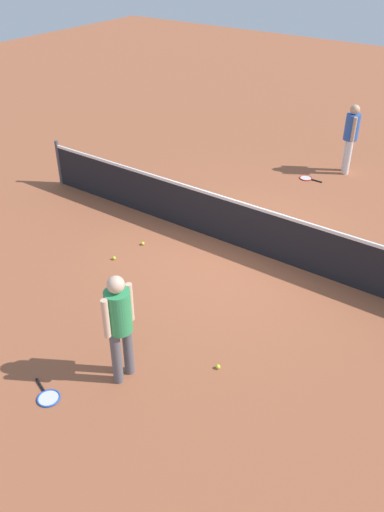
# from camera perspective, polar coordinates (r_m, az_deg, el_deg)

# --- Properties ---
(ground_plane) EXTENTS (40.00, 40.00, 0.00)m
(ground_plane) POSITION_cam_1_polar(r_m,az_deg,el_deg) (10.27, 5.29, 0.97)
(ground_plane) COLOR #9E5638
(court_net) EXTENTS (10.09, 0.09, 1.07)m
(court_net) POSITION_cam_1_polar(r_m,az_deg,el_deg) (10.01, 5.44, 3.40)
(court_net) COLOR #4C4C51
(court_net) RESTS_ON ground_plane
(player_near_side) EXTENTS (0.36, 0.52, 1.70)m
(player_near_side) POSITION_cam_1_polar(r_m,az_deg,el_deg) (6.94, -7.90, -6.93)
(player_near_side) COLOR #595960
(player_near_side) RESTS_ON ground_plane
(player_far_side) EXTENTS (0.47, 0.49, 1.70)m
(player_far_side) POSITION_cam_1_polar(r_m,az_deg,el_deg) (13.55, 16.85, 12.62)
(player_far_side) COLOR white
(player_far_side) RESTS_ON ground_plane
(tennis_racket_near_player) EXTENTS (0.61, 0.40, 0.03)m
(tennis_racket_near_player) POSITION_cam_1_polar(r_m,az_deg,el_deg) (7.54, -15.36, -14.51)
(tennis_racket_near_player) COLOR blue
(tennis_racket_near_player) RESTS_ON ground_plane
(tennis_racket_far_player) EXTENTS (0.58, 0.32, 0.03)m
(tennis_racket_far_player) POSITION_cam_1_polar(r_m,az_deg,el_deg) (13.30, 12.35, 8.23)
(tennis_racket_far_player) COLOR red
(tennis_racket_far_player) RESTS_ON ground_plane
(tennis_ball_near_player) EXTENTS (0.07, 0.07, 0.07)m
(tennis_ball_near_player) POSITION_cam_1_polar(r_m,az_deg,el_deg) (7.65, 2.84, -11.89)
(tennis_ball_near_player) COLOR #C6E033
(tennis_ball_near_player) RESTS_ON ground_plane
(tennis_ball_by_net) EXTENTS (0.07, 0.07, 0.07)m
(tennis_ball_by_net) POSITION_cam_1_polar(r_m,az_deg,el_deg) (9.95, -8.44, -0.22)
(tennis_ball_by_net) COLOR #C6E033
(tennis_ball_by_net) RESTS_ON ground_plane
(tennis_ball_midcourt) EXTENTS (0.07, 0.07, 0.07)m
(tennis_ball_midcourt) POSITION_cam_1_polar(r_m,az_deg,el_deg) (10.32, -5.36, 1.37)
(tennis_ball_midcourt) COLOR #C6E033
(tennis_ball_midcourt) RESTS_ON ground_plane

